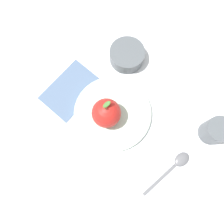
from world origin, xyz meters
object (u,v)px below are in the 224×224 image
at_px(dinner_plate, 112,113).
at_px(knife, 152,161).
at_px(apple, 106,113).
at_px(linen_napkin, 70,90).
at_px(cup, 215,130).
at_px(spoon, 176,164).
at_px(side_bowl, 126,55).

distance_m(dinner_plate, knife, 0.18).
xyz_separation_m(apple, knife, (-0.10, -0.15, -0.05)).
height_order(knife, linen_napkin, knife).
distance_m(cup, linen_napkin, 0.43).
height_order(cup, linen_napkin, cup).
height_order(dinner_plate, spoon, dinner_plate).
xyz_separation_m(dinner_plate, spoon, (-0.11, -0.21, -0.00)).
relative_size(cup, knife, 0.41).
distance_m(apple, cup, 0.31).
xyz_separation_m(apple, spoon, (-0.09, -0.22, -0.05)).
distance_m(side_bowl, knife, 0.33).
distance_m(side_bowl, cup, 0.34).
height_order(cup, knife, cup).
bearing_deg(cup, apple, 92.74).
bearing_deg(linen_napkin, side_bowl, -46.77).
distance_m(apple, knife, 0.19).
bearing_deg(side_bowl, knife, -156.77).
xyz_separation_m(knife, linen_napkin, (0.16, 0.28, -0.00)).
bearing_deg(knife, apple, 56.96).
xyz_separation_m(cup, spoon, (-0.11, 0.08, -0.03)).
bearing_deg(knife, cup, -53.39).
relative_size(cup, spoon, 0.49).
xyz_separation_m(dinner_plate, linen_napkin, (0.05, 0.14, -0.01)).
relative_size(knife, spoon, 1.20).
height_order(side_bowl, spoon, side_bowl).
distance_m(dinner_plate, apple, 0.05).
bearing_deg(linen_napkin, cup, -96.58).
bearing_deg(cup, dinner_plate, 89.82).
bearing_deg(spoon, dinner_plate, 62.43).
relative_size(dinner_plate, spoon, 1.55).
height_order(side_bowl, linen_napkin, side_bowl).
height_order(apple, linen_napkin, apple).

